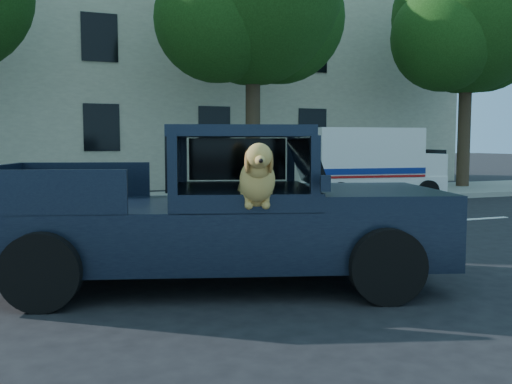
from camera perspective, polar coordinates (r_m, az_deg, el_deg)
ground at (r=6.85m, az=-10.50°, el=-9.65°), size 120.00×120.00×0.00m
far_sidewalk at (r=15.85m, az=-16.88°, el=-1.13°), size 60.00×4.00×0.15m
lane_stripes at (r=10.57m, az=-3.35°, el=-4.32°), size 21.60×0.14×0.01m
street_tree_mid at (r=17.76m, az=-0.25°, el=18.04°), size 6.00×5.20×8.60m
street_tree_right at (r=21.90m, az=20.42°, el=15.25°), size 6.00×5.20×8.60m
building_main at (r=23.56m, az=-11.20°, el=11.75°), size 26.00×6.00×9.00m
pickup_truck at (r=6.97m, az=-4.59°, el=-3.91°), size 5.71×3.57×1.91m
mail_truck at (r=16.80m, az=11.25°, el=2.23°), size 4.01×2.30×2.11m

